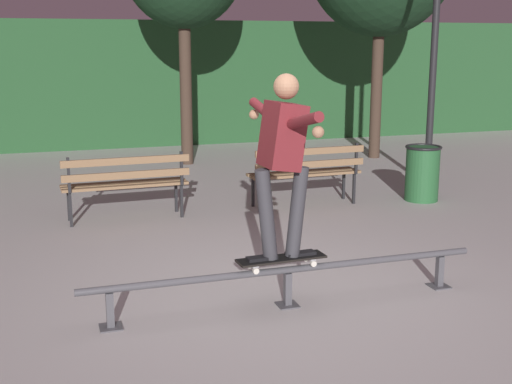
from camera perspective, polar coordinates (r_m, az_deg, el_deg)
The scene contains 9 objects.
ground_plane at distance 6.10m, azimuth 2.18°, elevation -9.08°, with size 90.00×90.00×0.00m, color #ADAAA8.
hedge_backdrop at distance 15.42m, azimuth -10.73°, elevation 9.03°, with size 24.00×1.20×2.72m, color #234C28.
grind_rail at distance 5.87m, azimuth 2.71°, elevation -7.11°, with size 3.57×0.18×0.36m.
skateboard at distance 5.80m, azimuth 2.16°, elevation -5.69°, with size 0.79×0.24×0.09m.
skateboarder at distance 5.58m, azimuth 2.26°, elevation 3.48°, with size 0.62×1.41×1.56m.
park_bench_leftmost at distance 8.74m, azimuth -10.98°, elevation 1.03°, with size 1.61×0.46×0.88m.
park_bench_left_center at distance 9.36m, azimuth 4.31°, elevation 1.98°, with size 1.61×0.46×0.88m.
lamp_post_right at distance 11.03m, azimuth 14.94°, elevation 13.35°, with size 0.32×0.32×3.90m.
trash_can at distance 10.02m, azimuth 13.89°, elevation 1.62°, with size 0.52×0.52×0.80m.
Camera 1 is at (-1.96, -5.32, 2.24)m, focal length 47.27 mm.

